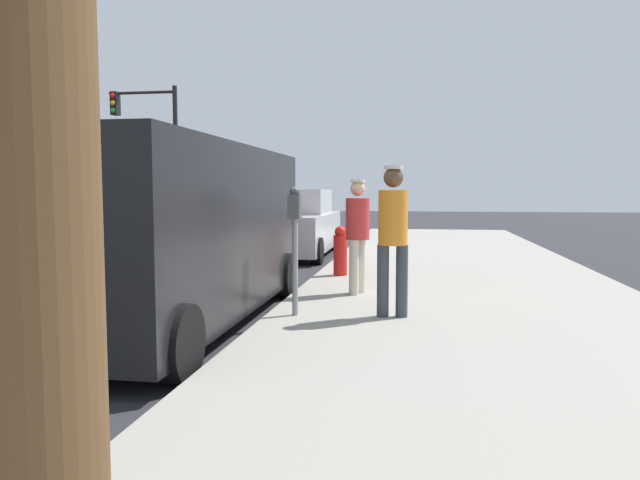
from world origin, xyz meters
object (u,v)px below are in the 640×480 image
Objects in this scene: parking_meter_near at (295,229)px; traffic_light_corner at (152,136)px; pedestrian_in_red at (358,229)px; parked_sedan_ahead at (294,226)px; fire_hydrant at (340,251)px; parked_van at (170,230)px; pedestrian_in_orange at (393,230)px.

parking_meter_near is 15.06m from traffic_light_corner.
parked_sedan_ahead is (-2.21, 6.09, -0.33)m from pedestrian_in_red.
parking_meter_near is 0.29× the size of traffic_light_corner.
parking_meter_near is 1.77× the size of fire_hydrant.
parked_van is at bearing -140.44° from pedestrian_in_red.
pedestrian_in_red is (0.58, 1.58, -0.10)m from parking_meter_near.
pedestrian_in_orange is at bearing -69.36° from pedestrian_in_red.
parking_meter_near is at bearing -91.69° from fire_hydrant.
parking_meter_near is at bearing 5.22° from parked_van.
parked_van is at bearing -114.37° from fire_hydrant.
pedestrian_in_orange is 3.51m from fire_hydrant.
traffic_light_corner is at bearing 121.12° from parking_meter_near.
traffic_light_corner is (-6.19, 12.88, 2.36)m from parked_van.
pedestrian_in_red is at bearing -70.04° from parked_sedan_ahead.
parked_sedan_ahead is at bearing 90.94° from parked_van.
parked_sedan_ahead is 4.61m from fire_hydrant.
parked_sedan_ahead is 5.14× the size of fire_hydrant.
pedestrian_in_orange is 0.34× the size of traffic_light_corner.
parking_meter_near is at bearing -175.26° from pedestrian_in_orange.
pedestrian_in_orange is at bearing -72.48° from fire_hydrant.
pedestrian_in_orange is 15.60m from traffic_light_corner.
pedestrian_in_red is 0.31× the size of parked_van.
parking_meter_near reaches higher than parked_sedan_ahead.
pedestrian_in_orange reaches higher than parked_sedan_ahead.
traffic_light_corner is (-8.83, 12.64, 2.35)m from pedestrian_in_orange.
traffic_light_corner is (-7.69, 12.74, 2.34)m from parking_meter_near.
fire_hydrant is at bearing -50.18° from traffic_light_corner.
pedestrian_in_red is at bearing 39.56° from parked_van.
traffic_light_corner is at bearing 126.55° from pedestrian_in_red.
pedestrian_in_red is 14.10m from traffic_light_corner.
traffic_light_corner is 6.05× the size of fire_hydrant.
pedestrian_in_orange is 2.05× the size of fire_hydrant.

